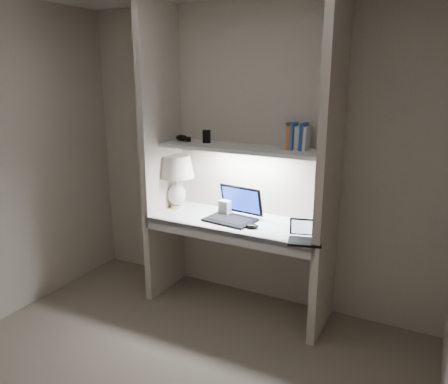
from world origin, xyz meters
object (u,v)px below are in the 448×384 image
Objects in this scene: laptop_netbook at (305,236)px; laptop_main at (234,212)px; speaker at (225,208)px; table_lamp at (176,173)px; book_row at (296,137)px.

laptop_main is at bearing 148.01° from laptop_netbook.
speaker is (-0.78, 0.26, 0.03)m from laptop_netbook.
table_lamp is 1.12m from book_row.
table_lamp reaches higher than speaker.
laptop_netbook is 0.83m from speaker.
laptop_netbook is 1.34× the size of book_row.
table_lamp is 1.10× the size of laptop_main.
speaker is at bearing 146.99° from laptop_netbook.
book_row reaches higher than speaker.
speaker is 0.63× the size of book_row.
table_lamp is 0.66m from laptop_main.
speaker is (-0.11, 0.05, 0.01)m from laptop_main.
speaker is 0.85m from book_row.
laptop_netbook is (0.67, -0.21, -0.02)m from laptop_main.
table_lamp reaches higher than laptop_main.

